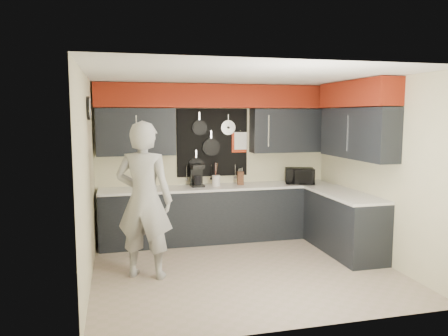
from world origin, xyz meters
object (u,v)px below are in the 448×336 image
object	(u,v)px
microwave	(300,176)
coffee_maker	(197,175)
knife_block	(240,178)
utensil_crock	(216,181)
person	(144,200)

from	to	relation	value
microwave	coffee_maker	xyz separation A→B (m)	(-1.77, 0.14, 0.06)
knife_block	microwave	bearing A→B (deg)	0.28
microwave	coffee_maker	bearing A→B (deg)	-166.98
utensil_crock	coffee_maker	world-z (taller)	coffee_maker
microwave	coffee_maker	size ratio (longest dim) A/B	1.30
knife_block	utensil_crock	size ratio (longest dim) A/B	1.29
utensil_crock	person	distance (m)	1.93
utensil_crock	coffee_maker	distance (m)	0.34
knife_block	coffee_maker	size ratio (longest dim) A/B	0.61
microwave	knife_block	world-z (taller)	microwave
utensil_crock	person	bearing A→B (deg)	-131.39
coffee_maker	knife_block	bearing A→B (deg)	-5.77
utensil_crock	person	world-z (taller)	person
microwave	person	xyz separation A→B (m)	(-2.72, -1.33, -0.04)
knife_block	coffee_maker	world-z (taller)	coffee_maker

